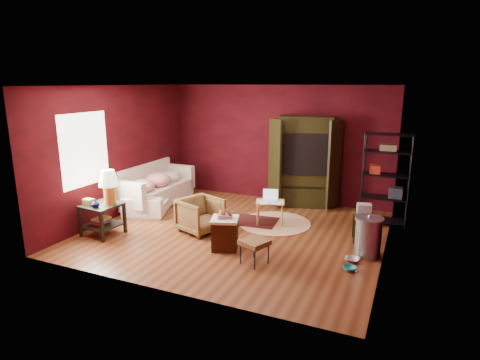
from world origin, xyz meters
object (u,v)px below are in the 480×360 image
object	(u,v)px
armchair	(200,213)
side_table	(105,196)
sofa	(155,187)
hamper	(225,233)
wire_shelving	(386,176)
laptop_desk	(270,204)
tv_armoire	(304,160)

from	to	relation	value
armchair	side_table	size ratio (longest dim) A/B	0.59
sofa	armchair	bearing A→B (deg)	-140.29
hamper	wire_shelving	size ratio (longest dim) A/B	0.34
side_table	wire_shelving	xyz separation A→B (m)	(4.80, 2.71, 0.28)
armchair	side_table	distance (m)	1.82
sofa	side_table	size ratio (longest dim) A/B	1.77
laptop_desk	tv_armoire	bearing A→B (deg)	61.99
laptop_desk	armchair	bearing A→B (deg)	-156.99
sofa	tv_armoire	world-z (taller)	tv_armoire
armchair	laptop_desk	size ratio (longest dim) A/B	1.05
sofa	hamper	distance (m)	3.13
tv_armoire	sofa	bearing A→B (deg)	-170.82
side_table	laptop_desk	size ratio (longest dim) A/B	1.78
laptop_desk	side_table	bearing A→B (deg)	-164.01
hamper	wire_shelving	xyz separation A→B (m)	(2.44, 2.42, 0.74)
sofa	tv_armoire	distance (m)	3.59
side_table	tv_armoire	distance (m)	4.48
side_table	laptop_desk	bearing A→B (deg)	33.99
sofa	hamper	world-z (taller)	sofa
hamper	tv_armoire	world-z (taller)	tv_armoire
tv_armoire	wire_shelving	xyz separation A→B (m)	(1.86, -0.66, -0.06)
armchair	wire_shelving	size ratio (longest dim) A/B	0.39
side_table	tv_armoire	bearing A→B (deg)	48.80
laptop_desk	wire_shelving	world-z (taller)	wire_shelving
side_table	laptop_desk	xyz separation A→B (m)	(2.67, 1.80, -0.32)
side_table	laptop_desk	distance (m)	3.23
laptop_desk	wire_shelving	distance (m)	2.40
hamper	laptop_desk	size ratio (longest dim) A/B	0.91
side_table	hamper	bearing A→B (deg)	6.95
laptop_desk	hamper	bearing A→B (deg)	-119.23
armchair	laptop_desk	world-z (taller)	armchair
armchair	tv_armoire	size ratio (longest dim) A/B	0.35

